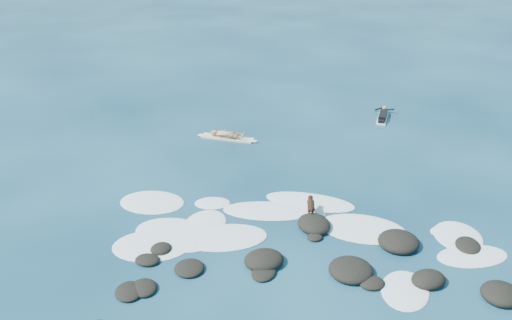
{
  "coord_description": "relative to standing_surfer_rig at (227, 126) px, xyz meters",
  "views": [
    {
      "loc": [
        0.24,
        -16.7,
        11.29
      ],
      "look_at": [
        -1.23,
        4.0,
        0.9
      ],
      "focal_mm": 40.0,
      "sensor_mm": 36.0,
      "label": 1
    }
  ],
  "objects": [
    {
      "name": "breaking_foam",
      "position": [
        2.59,
        -7.59,
        -0.67
      ],
      "size": [
        14.07,
        7.18,
        0.12
      ],
      "color": "white",
      "rests_on": "ground"
    },
    {
      "name": "dog",
      "position": [
        3.86,
        -6.57,
        -0.23
      ],
      "size": [
        0.29,
        1.06,
        0.67
      ],
      "rotation": [
        0.0,
        0.0,
        1.61
      ],
      "color": "black",
      "rests_on": "ground"
    },
    {
      "name": "standing_surfer_rig",
      "position": [
        0.0,
        0.0,
        0.0
      ],
      "size": [
        3.01,
        1.0,
        1.72
      ],
      "rotation": [
        0.0,
        0.0,
        -0.19
      ],
      "color": "beige",
      "rests_on": "ground"
    },
    {
      "name": "ground",
      "position": [
        2.88,
        -7.94,
        -0.68
      ],
      "size": [
        160.0,
        160.0,
        0.0
      ],
      "primitive_type": "plane",
      "color": "#0A2642",
      "rests_on": "ground"
    },
    {
      "name": "paddling_surfer_rig",
      "position": [
        7.75,
        3.2,
        -0.54
      ],
      "size": [
        1.13,
        2.29,
        0.4
      ],
      "rotation": [
        0.0,
        0.0,
        1.35
      ],
      "color": "white",
      "rests_on": "ground"
    },
    {
      "name": "reef_rocks",
      "position": [
        4.68,
        -9.47,
        -0.57
      ],
      "size": [
        12.79,
        6.83,
        0.57
      ],
      "color": "black",
      "rests_on": "ground"
    }
  ]
}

